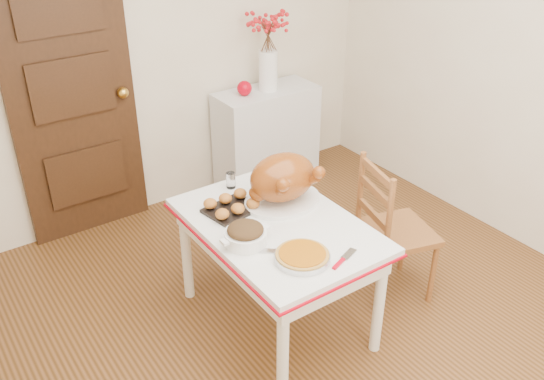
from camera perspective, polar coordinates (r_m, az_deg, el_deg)
floor at (r=3.52m, az=6.00°, el=-14.26°), size 3.50×4.00×0.00m
wall_back at (r=4.40m, az=-10.54°, el=13.57°), size 3.50×0.00×2.50m
door_back at (r=4.22m, az=-18.76°, el=8.61°), size 0.85×0.06×2.06m
sideboard at (r=4.85m, az=-0.53°, el=5.04°), size 0.83×0.37×0.83m
kitchen_table at (r=3.41m, az=0.48°, el=-8.09°), size 0.80×1.17×0.70m
chair_oak at (r=3.65m, az=11.99°, el=-3.72°), size 0.50×0.50×0.93m
berry_vase at (r=4.60m, az=-0.38°, el=13.46°), size 0.34×0.34×0.65m
apple at (r=4.57m, az=-2.68°, el=9.79°), size 0.11×0.11×0.11m
turkey_platter at (r=3.32m, az=1.03°, el=0.99°), size 0.56×0.51×0.29m
pumpkin_pie at (r=2.91m, az=2.95°, el=-6.32°), size 0.31×0.31×0.06m
stuffing_dish at (r=3.02m, az=-2.57°, el=-4.30°), size 0.31×0.26×0.11m
rolls_tray at (r=3.30m, az=-3.93°, el=-1.44°), size 0.32×0.27×0.08m
pie_server at (r=2.95m, az=6.97°, el=-6.57°), size 0.21×0.13×0.01m
carving_knife at (r=2.98m, az=-0.71°, el=-5.85°), size 0.21×0.19×0.01m
drinking_glass at (r=3.52m, az=-4.00°, el=0.95°), size 0.07×0.07×0.10m
shaker_pair at (r=3.67m, az=0.11°, el=2.32°), size 0.11×0.07×0.10m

